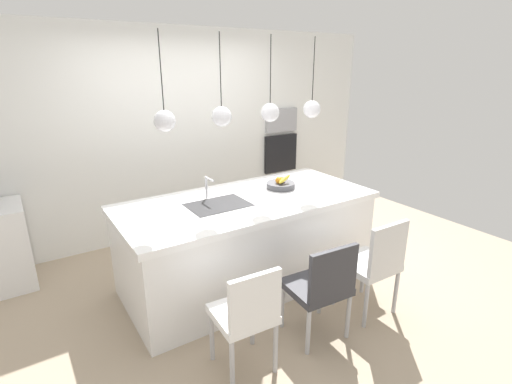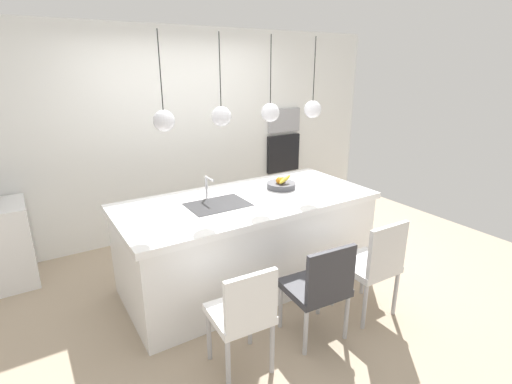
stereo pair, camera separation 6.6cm
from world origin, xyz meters
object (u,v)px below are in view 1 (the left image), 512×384
at_px(microwave, 281,120).
at_px(fruit_bowl, 281,184).
at_px(chair_near, 247,313).
at_px(chair_middle, 321,285).
at_px(chair_far, 373,262).
at_px(oven, 280,153).

bearing_deg(microwave, fruit_bowl, -126.50).
xyz_separation_m(chair_near, chair_middle, (0.70, -0.01, -0.01)).
height_order(chair_near, chair_middle, chair_near).
xyz_separation_m(fruit_bowl, chair_far, (0.16, -1.15, -0.43)).
relative_size(fruit_bowl, oven, 0.54).
height_order(oven, chair_middle, oven).
distance_m(microwave, oven, 0.50).
height_order(fruit_bowl, oven, oven).
bearing_deg(fruit_bowl, chair_near, -134.94).
bearing_deg(chair_middle, microwave, 59.62).
bearing_deg(oven, microwave, 0.00).
distance_m(chair_near, chair_far, 1.30).
bearing_deg(chair_far, oven, 70.41).
bearing_deg(chair_near, chair_far, -0.40).
distance_m(microwave, chair_far, 2.93).
relative_size(microwave, chair_near, 0.62).
bearing_deg(chair_near, chair_middle, -0.42).
bearing_deg(chair_far, fruit_bowl, 97.99).
xyz_separation_m(microwave, chair_middle, (-1.55, -2.64, -0.88)).
xyz_separation_m(oven, chair_near, (-2.24, -2.63, -0.37)).
bearing_deg(microwave, oven, 0.00).
xyz_separation_m(microwave, chair_far, (-0.94, -2.64, -0.85)).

